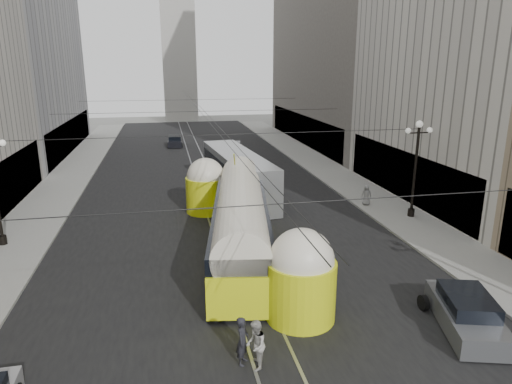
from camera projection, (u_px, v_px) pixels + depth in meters
name	position (u px, v px, depth m)	size (l,w,h in m)	color
road	(204.00, 177.00, 41.91)	(20.00, 85.00, 0.02)	black
sidewalk_left	(73.00, 173.00, 42.91)	(4.00, 72.00, 0.15)	gray
sidewalk_right	(316.00, 163.00, 47.47)	(4.00, 72.00, 0.15)	gray
rail_left	(195.00, 177.00, 41.76)	(0.12, 85.00, 0.04)	gray
rail_right	(212.00, 176.00, 42.05)	(0.12, 85.00, 0.04)	gray
building_left_far	(0.00, 22.00, 48.88)	(12.60, 28.60, 28.60)	#999999
building_right_far	(351.00, 11.00, 55.95)	(12.60, 32.60, 32.60)	#514C47
distant_tower	(178.00, 36.00, 82.72)	(6.00, 6.00, 31.36)	#B2AFA8
lamppost_right_mid	(416.00, 164.00, 29.60)	(1.86, 0.44, 6.37)	black
catenary	(204.00, 113.00, 39.39)	(25.00, 72.00, 0.23)	black
streetcar	(241.00, 218.00, 24.74)	(5.20, 17.45, 3.87)	#D2DE13
city_bus	(238.00, 172.00, 35.56)	(4.09, 13.36, 3.33)	#9B9DA0
sedan_grey	(466.00, 313.00, 17.67)	(3.10, 4.94, 1.45)	#505355
sedan_white_far	(233.00, 150.00, 51.62)	(2.81, 4.95, 1.47)	silver
sedan_dark_far	(175.00, 141.00, 57.65)	(1.88, 4.20, 1.30)	black
pedestrian_crossing_a	(243.00, 341.00, 15.50)	(0.64, 0.42, 1.76)	black
pedestrian_crossing_b	(256.00, 345.00, 15.27)	(0.85, 0.67, 1.76)	#A3A198
pedestrian_sidewalk_right	(366.00, 195.00, 32.81)	(0.73, 0.45, 1.49)	gray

